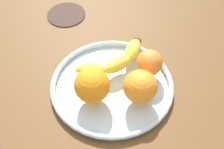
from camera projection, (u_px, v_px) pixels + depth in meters
ground_plane at (112, 93)px, 72.59cm from camera, size 134.41×134.41×4.00cm
fruit_bowl at (112, 85)px, 70.34cm from camera, size 28.56×28.56×1.80cm
banana at (115, 60)px, 71.88cm from camera, size 19.33×9.37×3.36cm
orange_front_right at (140, 87)px, 64.28cm from camera, size 7.40×7.40×7.40cm
orange_back_left at (92, 85)px, 64.29cm from camera, size 7.79×7.79×7.79cm
orange_center at (150, 64)px, 69.34cm from camera, size 6.14×6.14×6.14cm
ambient_coaster at (66, 14)px, 87.79cm from camera, size 11.03×11.03×0.60cm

